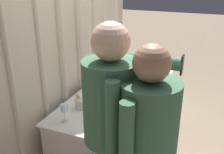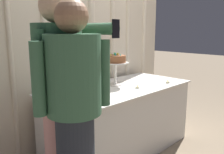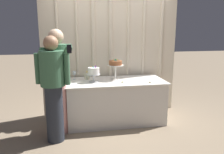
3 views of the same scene
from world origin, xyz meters
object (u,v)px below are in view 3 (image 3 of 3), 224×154
cake_table (115,101)px  cake_display_nearright (115,64)px  wine_glass (74,73)px  tealight_near_left (150,82)px  flower_vase (87,76)px  tealight_far_left (123,82)px  guest_man_dark_suit (53,86)px  cake_display_nearleft (94,72)px  guest_girl_blue_dress (58,78)px

cake_table → cake_display_nearright: bearing=78.8°
wine_glass → tealight_near_left: 1.42m
flower_vase → tealight_far_left: bearing=-33.7°
tealight_far_left → guest_man_dark_suit: size_ratio=0.03×
cake_display_nearright → tealight_near_left: 0.72m
cake_table → tealight_far_left: (0.09, -0.18, 0.41)m
flower_vase → guest_man_dark_suit: size_ratio=0.10×
cake_table → guest_man_dark_suit: (-1.07, -0.58, 0.49)m
tealight_near_left → guest_man_dark_suit: guest_man_dark_suit is taller
cake_table → guest_man_dark_suit: guest_man_dark_suit is taller
cake_display_nearleft → guest_man_dark_suit: size_ratio=0.19×
tealight_far_left → guest_man_dark_suit: 1.23m
cake_display_nearleft → guest_man_dark_suit: guest_man_dark_suit is taller
guest_girl_blue_dress → cake_display_nearright: bearing=21.6°
wine_glass → guest_girl_blue_dress: bearing=-116.0°
flower_vase → tealight_far_left: (0.60, -0.40, -0.05)m
guest_girl_blue_dress → cake_table: bearing=17.4°
tealight_far_left → guest_girl_blue_dress: (-1.10, -0.13, 0.15)m
wine_glass → tealight_near_left: size_ratio=3.17×
flower_vase → tealight_near_left: (1.08, -0.50, -0.05)m
tealight_near_left → guest_man_dark_suit: 1.67m
cake_display_nearright → wine_glass: 0.79m
cake_table → wine_glass: wine_glass is taller
guest_man_dark_suit → cake_display_nearleft: bearing=39.6°
cake_display_nearleft → wine_glass: cake_display_nearleft is taller
cake_table → cake_display_nearleft: 0.71m
wine_glass → tealight_near_left: wine_glass is taller
wine_glass → guest_man_dark_suit: bearing=-111.8°
cake_display_nearright → tealight_near_left: (0.55, -0.37, -0.28)m
wine_glass → flower_vase: size_ratio=0.99×
tealight_far_left → tealight_near_left: (0.48, -0.10, 0.00)m
cake_table → flower_vase: size_ratio=11.37×
cake_table → flower_vase: flower_vase is taller
tealight_near_left → guest_girl_blue_dress: 1.59m
cake_table → wine_glass: (-0.74, 0.23, 0.51)m
cake_table → wine_glass: bearing=162.6°
cake_display_nearright → tealight_near_left: cake_display_nearright is taller
cake_display_nearleft → cake_table: bearing=4.2°
guest_man_dark_suit → tealight_far_left: bearing=18.8°
cake_display_nearright → tealight_near_left: bearing=-34.1°
cake_display_nearleft → cake_display_nearright: bearing=15.9°
guest_girl_blue_dress → guest_man_dark_suit: guest_girl_blue_dress is taller
tealight_far_left → tealight_near_left: 0.49m
guest_girl_blue_dress → guest_man_dark_suit: bearing=-102.4°
tealight_far_left → guest_girl_blue_dress: 1.12m
tealight_near_left → guest_girl_blue_dress: size_ratio=0.03×
cake_display_nearleft → cake_display_nearright: 0.45m
guest_girl_blue_dress → cake_display_nearleft: bearing=25.3°
cake_table → guest_girl_blue_dress: (-1.01, -0.32, 0.55)m
guest_girl_blue_dress → guest_man_dark_suit: size_ratio=1.06×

